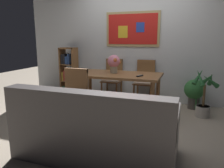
% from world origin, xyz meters
% --- Properties ---
extents(ground_plane, '(12.00, 12.00, 0.00)m').
position_xyz_m(ground_plane, '(0.00, 0.00, 0.00)').
color(ground_plane, tan).
extents(wall_back_with_painting, '(5.20, 0.14, 2.60)m').
position_xyz_m(wall_back_with_painting, '(-0.00, 1.47, 1.30)').
color(wall_back_with_painting, silver).
rests_on(wall_back_with_painting, ground_plane).
extents(dining_table, '(1.58, 0.84, 0.72)m').
position_xyz_m(dining_table, '(-0.14, 0.51, 0.63)').
color(dining_table, brown).
rests_on(dining_table, ground_plane).
extents(dining_chair_near_left, '(0.40, 0.41, 0.91)m').
position_xyz_m(dining_chair_near_left, '(-0.51, -0.24, 0.54)').
color(dining_chair_near_left, brown).
rests_on(dining_chair_near_left, ground_plane).
extents(dining_chair_far_right, '(0.40, 0.41, 0.91)m').
position_xyz_m(dining_chair_far_right, '(0.23, 1.25, 0.54)').
color(dining_chair_far_right, brown).
rests_on(dining_chair_far_right, ground_plane).
extents(dining_chair_far_left, '(0.40, 0.41, 0.91)m').
position_xyz_m(dining_chair_far_left, '(-0.49, 1.27, 0.54)').
color(dining_chair_far_left, brown).
rests_on(dining_chair_far_left, ground_plane).
extents(leather_couch, '(1.80, 0.84, 0.84)m').
position_xyz_m(leather_couch, '(0.13, -1.12, 0.31)').
color(leather_couch, '#514C4C').
rests_on(leather_couch, ground_plane).
extents(bookshelf, '(0.36, 0.28, 1.15)m').
position_xyz_m(bookshelf, '(-1.54, 1.17, 0.52)').
color(bookshelf, brown).
rests_on(bookshelf, ground_plane).
extents(potted_ivy, '(0.38, 0.38, 0.58)m').
position_xyz_m(potted_ivy, '(1.22, 1.18, 0.35)').
color(potted_ivy, '#4C4742').
rests_on(potted_ivy, ground_plane).
extents(potted_palm, '(0.45, 0.47, 0.85)m').
position_xyz_m(potted_palm, '(1.37, 0.74, 0.35)').
color(potted_palm, '#B2ADA3').
rests_on(potted_palm, ground_plane).
extents(flower_vase, '(0.24, 0.23, 0.34)m').
position_xyz_m(flower_vase, '(-0.22, 0.57, 0.92)').
color(flower_vase, tan).
rests_on(flower_vase, dining_table).
extents(tv_remote, '(0.10, 0.16, 0.02)m').
position_xyz_m(tv_remote, '(0.32, 0.36, 0.73)').
color(tv_remote, black).
rests_on(tv_remote, dining_table).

